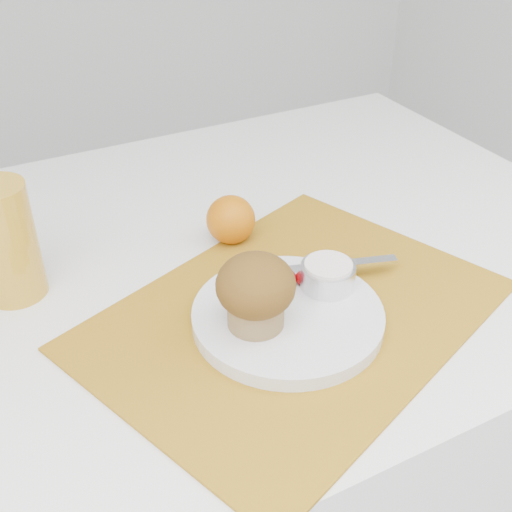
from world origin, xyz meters
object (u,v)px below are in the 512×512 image
plate (288,316)px  juice_glass (5,242)px  table (208,439)px  orange (231,220)px  muffin (256,291)px

plate → juice_glass: size_ratio=1.49×
table → juice_glass: juice_glass is taller
plate → orange: orange is taller
table → orange: orange is taller
muffin → table: bearing=88.7°
plate → table: bearing=102.2°
muffin → juice_glass: bearing=136.3°
plate → juice_glass: bearing=141.7°
orange → muffin: size_ratio=0.78×
muffin → plate: bearing=4.1°
table → juice_glass: 0.51m
table → orange: size_ratio=17.51×
juice_glass → table: bearing=-7.6°
table → plate: 0.43m
table → juice_glass: (-0.23, 0.03, 0.45)m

